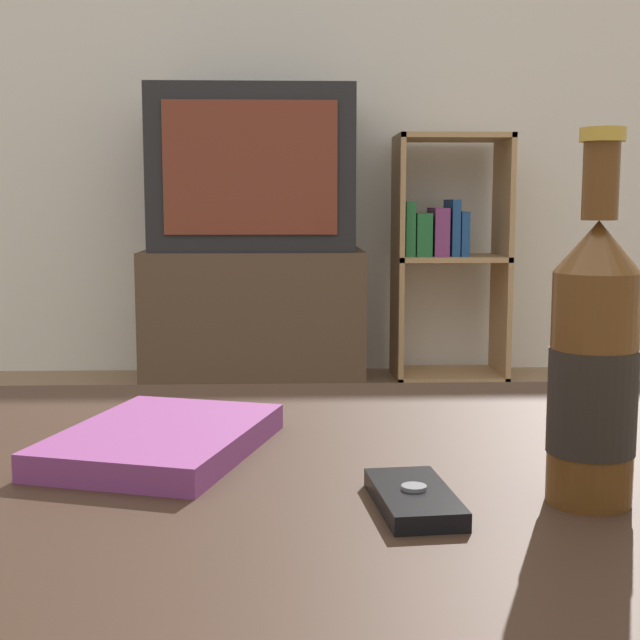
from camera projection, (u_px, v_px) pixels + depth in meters
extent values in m
cube|color=silver|center=(278.00, 49.00, 3.57)|extent=(8.00, 0.05, 2.60)
cube|color=#332116|center=(244.00, 524.00, 0.68)|extent=(1.16, 0.87, 0.04)
cube|color=#4C3828|center=(254.00, 317.00, 3.39)|extent=(0.82, 0.46, 0.51)
cube|color=black|center=(253.00, 170.00, 3.32)|extent=(0.74, 0.43, 0.60)
cube|color=maroon|center=(250.00, 168.00, 3.10)|extent=(0.61, 0.01, 0.46)
cube|color=tan|center=(397.00, 258.00, 3.48)|extent=(0.02, 0.30, 0.95)
cube|color=tan|center=(502.00, 258.00, 3.49)|extent=(0.02, 0.30, 0.95)
cube|color=tan|center=(448.00, 374.00, 3.55)|extent=(0.43, 0.30, 0.02)
cube|color=tan|center=(450.00, 258.00, 3.48)|extent=(0.43, 0.30, 0.02)
cube|color=tan|center=(452.00, 137.00, 3.42)|extent=(0.43, 0.30, 0.02)
cube|color=#236B38|center=(407.00, 229.00, 3.46)|extent=(0.04, 0.21, 0.21)
cube|color=#236B38|center=(421.00, 234.00, 3.47)|extent=(0.06, 0.21, 0.16)
cube|color=#7F3875|center=(438.00, 232.00, 3.47)|extent=(0.06, 0.21, 0.18)
cube|color=navy|center=(452.00, 228.00, 3.47)|extent=(0.03, 0.21, 0.22)
cube|color=navy|center=(461.00, 234.00, 3.47)|extent=(0.03, 0.21, 0.17)
cylinder|color=#563314|center=(592.00, 389.00, 0.66)|extent=(0.06, 0.06, 0.17)
cylinder|color=black|center=(592.00, 401.00, 0.66)|extent=(0.07, 0.07, 0.08)
cone|color=#563314|center=(598.00, 247.00, 0.65)|extent=(0.06, 0.06, 0.04)
cylinder|color=#563314|center=(601.00, 181.00, 0.64)|extent=(0.03, 0.03, 0.06)
cylinder|color=#B79333|center=(603.00, 135.00, 0.64)|extent=(0.03, 0.03, 0.01)
cube|color=black|center=(414.00, 498.00, 0.66)|extent=(0.06, 0.12, 0.01)
cylinder|color=slate|center=(414.00, 487.00, 0.66)|extent=(0.02, 0.02, 0.00)
cube|color=#7F3875|center=(162.00, 440.00, 0.80)|extent=(0.22, 0.26, 0.02)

